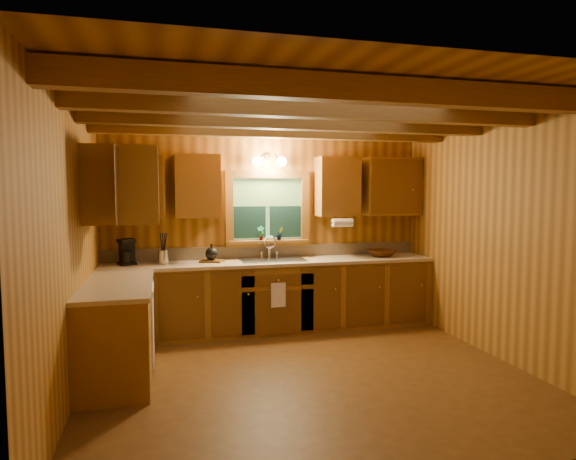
# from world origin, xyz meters

# --- Properties ---
(room) EXTENTS (4.20, 4.20, 4.20)m
(room) POSITION_xyz_m (0.00, 0.00, 1.30)
(room) COLOR #583815
(room) RESTS_ON ground
(ceiling_beams) EXTENTS (4.20, 2.54, 0.18)m
(ceiling_beams) POSITION_xyz_m (0.00, 0.00, 2.49)
(ceiling_beams) COLOR brown
(ceiling_beams) RESTS_ON room
(base_cabinets) EXTENTS (4.20, 2.22, 0.86)m
(base_cabinets) POSITION_xyz_m (-0.49, 1.28, 0.43)
(base_cabinets) COLOR brown
(base_cabinets) RESTS_ON ground
(countertop) EXTENTS (4.20, 2.24, 0.04)m
(countertop) POSITION_xyz_m (-0.48, 1.29, 0.88)
(countertop) COLOR tan
(countertop) RESTS_ON base_cabinets
(backsplash) EXTENTS (4.20, 0.02, 0.16)m
(backsplash) POSITION_xyz_m (0.00, 1.89, 0.98)
(backsplash) COLOR tan
(backsplash) RESTS_ON room
(dishwasher_panel) EXTENTS (0.02, 0.60, 0.80)m
(dishwasher_panel) POSITION_xyz_m (-1.47, 0.68, 0.43)
(dishwasher_panel) COLOR white
(dishwasher_panel) RESTS_ON base_cabinets
(upper_cabinets) EXTENTS (4.19, 1.77, 0.78)m
(upper_cabinets) POSITION_xyz_m (-0.56, 1.42, 1.84)
(upper_cabinets) COLOR brown
(upper_cabinets) RESTS_ON room
(window) EXTENTS (1.12, 0.08, 1.00)m
(window) POSITION_xyz_m (0.00, 1.87, 1.53)
(window) COLOR brown
(window) RESTS_ON room
(window_sill) EXTENTS (1.06, 0.14, 0.04)m
(window_sill) POSITION_xyz_m (0.00, 1.82, 1.12)
(window_sill) COLOR brown
(window_sill) RESTS_ON room
(wall_sconce) EXTENTS (0.45, 0.21, 0.17)m
(wall_sconce) POSITION_xyz_m (0.00, 1.75, 2.16)
(wall_sconce) COLOR black
(wall_sconce) RESTS_ON room
(paper_towel_roll) EXTENTS (0.27, 0.11, 0.11)m
(paper_towel_roll) POSITION_xyz_m (0.92, 1.53, 1.37)
(paper_towel_roll) COLOR white
(paper_towel_roll) RESTS_ON upper_cabinets
(dish_towel) EXTENTS (0.18, 0.01, 0.30)m
(dish_towel) POSITION_xyz_m (0.00, 1.26, 0.52)
(dish_towel) COLOR white
(dish_towel) RESTS_ON base_cabinets
(sink) EXTENTS (0.82, 0.48, 0.43)m
(sink) POSITION_xyz_m (0.00, 1.60, 0.86)
(sink) COLOR silver
(sink) RESTS_ON countertop
(coffee_maker) EXTENTS (0.17, 0.22, 0.31)m
(coffee_maker) POSITION_xyz_m (-1.77, 1.70, 1.05)
(coffee_maker) COLOR black
(coffee_maker) RESTS_ON countertop
(utensil_crock) EXTENTS (0.13, 0.13, 0.38)m
(utensil_crock) POSITION_xyz_m (-1.35, 1.65, 0.99)
(utensil_crock) COLOR silver
(utensil_crock) RESTS_ON countertop
(cutting_board) EXTENTS (0.32, 0.28, 0.02)m
(cutting_board) POSITION_xyz_m (-0.76, 1.65, 0.91)
(cutting_board) COLOR brown
(cutting_board) RESTS_ON countertop
(teakettle) EXTENTS (0.16, 0.16, 0.20)m
(teakettle) POSITION_xyz_m (-0.76, 1.65, 1.00)
(teakettle) COLOR black
(teakettle) RESTS_ON cutting_board
(wicker_basket) EXTENTS (0.42, 0.42, 0.09)m
(wicker_basket) POSITION_xyz_m (1.51, 1.59, 0.95)
(wicker_basket) COLOR #48230C
(wicker_basket) RESTS_ON countertop
(potted_plant_left) EXTENTS (0.11, 0.08, 0.19)m
(potted_plant_left) POSITION_xyz_m (-0.11, 1.80, 1.23)
(potted_plant_left) COLOR brown
(potted_plant_left) RESTS_ON window_sill
(potted_plant_right) EXTENTS (0.11, 0.09, 0.17)m
(potted_plant_right) POSITION_xyz_m (0.15, 1.80, 1.22)
(potted_plant_right) COLOR brown
(potted_plant_right) RESTS_ON window_sill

